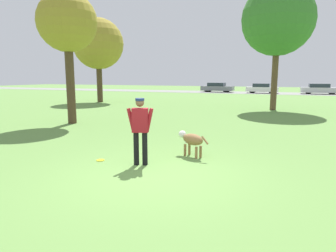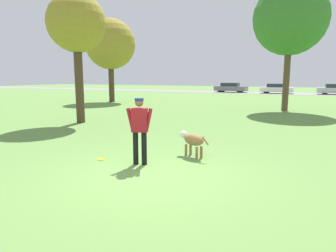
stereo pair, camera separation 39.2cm
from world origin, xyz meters
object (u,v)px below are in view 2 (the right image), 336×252
object	(u,v)px
tree_near_left	(76,24)
person	(140,126)
tree_mid_center	(290,19)
frisbee	(101,159)
parked_car_white	(277,89)
tree_far_left	(110,44)
parked_car_grey	(231,88)
dog	(192,140)

from	to	relation	value
tree_near_left	person	bearing A→B (deg)	-38.41
tree_mid_center	tree_near_left	bearing A→B (deg)	-131.46
frisbee	tree_mid_center	xyz separation A→B (m)	(3.50, 14.17, 5.59)
tree_mid_center	person	bearing A→B (deg)	-99.49
tree_mid_center	parked_car_white	distance (m)	20.95
tree_near_left	tree_far_left	xyz separation A→B (m)	(-5.51, 10.22, 0.32)
parked_car_grey	parked_car_white	bearing A→B (deg)	-3.23
person	tree_near_left	size ratio (longest dim) A/B	0.28
person	parked_car_white	size ratio (longest dim) A/B	0.41
dog	tree_near_left	world-z (taller)	tree_near_left
frisbee	parked_car_grey	world-z (taller)	parked_car_grey
frisbee	tree_far_left	xyz separation A→B (m)	(-10.31, 14.99, 4.74)
parked_car_grey	tree_far_left	bearing A→B (deg)	-103.19
tree_near_left	parked_car_white	xyz separation A→B (m)	(5.95, 29.62, -3.81)
dog	tree_near_left	xyz separation A→B (m)	(-6.85, 3.48, 3.97)
frisbee	tree_near_left	world-z (taller)	tree_near_left
frisbee	person	bearing A→B (deg)	2.79
dog	tree_mid_center	xyz separation A→B (m)	(1.45, 12.88, 5.14)
tree_mid_center	parked_car_grey	bearing A→B (deg)	111.87
parked_car_white	tree_near_left	bearing A→B (deg)	-100.26
tree_far_left	parked_car_white	xyz separation A→B (m)	(11.46, 19.40, -4.13)
dog	tree_near_left	size ratio (longest dim) A/B	0.17
person	tree_mid_center	distance (m)	15.04
frisbee	tree_near_left	bearing A→B (deg)	135.23
dog	parked_car_grey	distance (m)	34.36
tree_far_left	parked_car_white	world-z (taller)	tree_far_left
tree_far_left	person	bearing A→B (deg)	-52.51
dog	tree_far_left	distance (m)	18.94
person	frisbee	bearing A→B (deg)	163.70
frisbee	parked_car_white	xyz separation A→B (m)	(1.15, 34.39, 0.61)
tree_mid_center	tree_near_left	distance (m)	12.60
tree_far_left	parked_car_grey	xyz separation A→B (m)	(5.47, 19.96, -4.11)
frisbee	tree_mid_center	world-z (taller)	tree_mid_center
tree_near_left	parked_car_grey	xyz separation A→B (m)	(-0.04, 30.18, -3.79)
frisbee	parked_car_grey	xyz separation A→B (m)	(-4.85, 34.95, 0.63)
tree_far_left	parked_car_white	size ratio (longest dim) A/B	1.72
person	parked_car_white	world-z (taller)	person
tree_mid_center	tree_far_left	distance (m)	13.86
tree_near_left	parked_car_white	distance (m)	30.45
tree_near_left	tree_far_left	size ratio (longest dim) A/B	0.85
person	dog	world-z (taller)	person
tree_far_left	parked_car_grey	distance (m)	21.10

